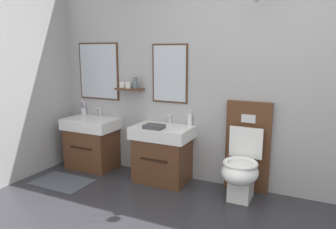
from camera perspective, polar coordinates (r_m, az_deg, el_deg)
The scene contains 10 objects.
wall_back at distance 3.52m, azimuth 16.76°, elevation 7.41°, with size 5.50×0.47×2.63m.
bath_mat at distance 4.03m, azimuth -18.57°, elevation -11.44°, with size 0.68×0.44×0.01m, color #474C56.
vanity_sink_left at distance 4.33m, azimuth -13.43°, elevation -4.80°, with size 0.69×0.48×0.67m.
tap_on_left_sink at distance 4.38m, azimuth -12.25°, elevation 0.63°, with size 0.03×0.13×0.11m.
vanity_sink_right at distance 3.78m, azimuth -0.95°, elevation -6.84°, with size 0.69×0.48×0.67m.
tap_on_right_sink at distance 3.83m, azimuth 0.19°, elevation -0.59°, with size 0.03×0.13×0.11m.
toilet at distance 3.47m, azimuth 13.47°, elevation -8.34°, with size 0.48×0.62×1.00m.
toothbrush_cup at distance 4.53m, azimuth -14.96°, elevation 0.66°, with size 0.07×0.07×0.21m.
soap_dispenser at distance 3.72m, azimuth 3.96°, elevation -0.92°, with size 0.06×0.06×0.17m.
folded_hand_towel at distance 3.59m, azimuth -2.53°, elevation -2.19°, with size 0.22×0.16×0.04m, color #47474C.
Camera 1 is at (0.54, -1.64, 1.52)m, focal length 33.84 mm.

